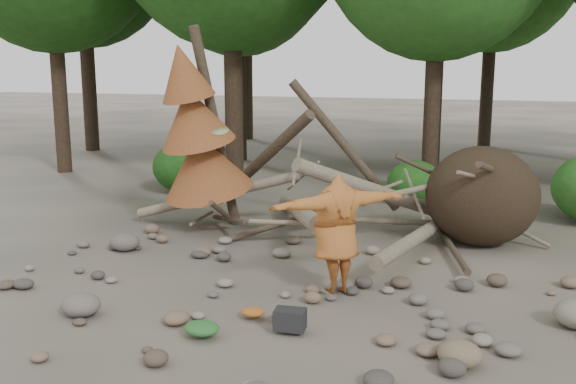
% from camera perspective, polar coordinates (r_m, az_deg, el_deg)
% --- Properties ---
extents(ground, '(120.00, 120.00, 0.00)m').
position_cam_1_polar(ground, '(9.80, -0.29, -9.87)').
color(ground, '#514C44').
rests_on(ground, ground).
extents(deadfall_pile, '(8.55, 5.24, 3.30)m').
position_cam_1_polar(deadfall_pile, '(13.15, 14.30, -0.41)').
color(deadfall_pile, '#332619').
rests_on(deadfall_pile, ground).
extents(dead_conifer, '(2.06, 2.16, 4.35)m').
position_cam_1_polar(dead_conifer, '(13.55, -8.04, 5.13)').
color(dead_conifer, '#4C3F30').
rests_on(dead_conifer, ground).
extents(bush_left, '(1.80, 1.80, 1.44)m').
position_cam_1_polar(bush_left, '(18.19, -9.14, 2.23)').
color(bush_left, '#1D5015').
rests_on(bush_left, ground).
extents(bush_mid, '(1.40, 1.40, 1.12)m').
position_cam_1_polar(bush_mid, '(16.83, 11.17, 0.88)').
color(bush_mid, '#27661D').
rests_on(bush_mid, ground).
extents(frisbee_thrower, '(2.88, 1.99, 2.55)m').
position_cam_1_polar(frisbee_thrower, '(9.81, 4.31, -3.69)').
color(frisbee_thrower, '#AE6027').
rests_on(frisbee_thrower, ground).
extents(backpack, '(0.44, 0.32, 0.27)m').
position_cam_1_polar(backpack, '(8.73, 0.18, -11.61)').
color(backpack, black).
rests_on(backpack, ground).
extents(cloth_green, '(0.48, 0.40, 0.18)m').
position_cam_1_polar(cloth_green, '(8.68, -7.65, -12.22)').
color(cloth_green, '#29672B').
rests_on(cloth_green, ground).
extents(cloth_orange, '(0.34, 0.28, 0.12)m').
position_cam_1_polar(cloth_orange, '(9.21, -3.14, -10.89)').
color(cloth_orange, '#A5571C').
rests_on(cloth_orange, ground).
extents(boulder_front_left, '(0.57, 0.51, 0.34)m').
position_cam_1_polar(boulder_front_left, '(9.74, -17.93, -9.50)').
color(boulder_front_left, '#70665D').
rests_on(boulder_front_left, ground).
extents(boulder_front_right, '(0.53, 0.48, 0.32)m').
position_cam_1_polar(boulder_front_right, '(8.11, 15.03, -13.73)').
color(boulder_front_right, '#7D684E').
rests_on(boulder_front_right, ground).
extents(boulder_mid_left, '(0.59, 0.53, 0.35)m').
position_cam_1_polar(boulder_mid_left, '(12.79, -14.31, -4.31)').
color(boulder_mid_left, '#655E55').
rests_on(boulder_mid_left, ground).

